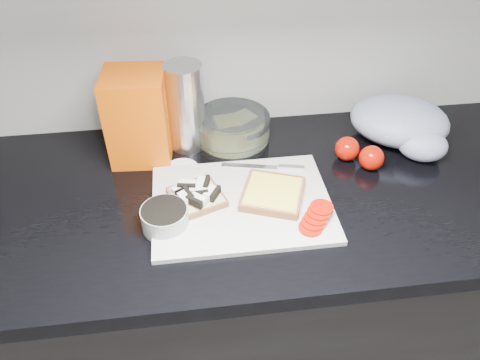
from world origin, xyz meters
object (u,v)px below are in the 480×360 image
at_px(cutting_board, 242,203).
at_px(bread_bag, 138,117).
at_px(glass_bowl, 232,130).
at_px(steel_canister, 186,107).

distance_m(cutting_board, bread_bag, 0.33).
relative_size(cutting_board, glass_bowl, 2.06).
bearing_deg(cutting_board, glass_bowl, 88.08).
distance_m(cutting_board, steel_canister, 0.30).
bearing_deg(glass_bowl, cutting_board, -91.92).
bearing_deg(cutting_board, bread_bag, 135.30).
relative_size(cutting_board, bread_bag, 1.76).
bearing_deg(glass_bowl, bread_bag, -173.62).
bearing_deg(steel_canister, cutting_board, -66.78).
distance_m(glass_bowl, bread_bag, 0.25).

